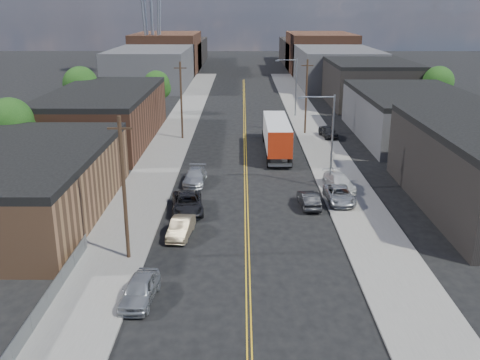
{
  "coord_description": "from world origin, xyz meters",
  "views": [
    {
      "loc": [
        -0.39,
        -23.36,
        16.61
      ],
      "look_at": [
        -0.56,
        19.96,
        2.5
      ],
      "focal_mm": 40.0,
      "sensor_mm": 36.0,
      "label": 1
    }
  ],
  "objects_px": {
    "semi_truck": "(276,132)",
    "car_right_lot_c": "(328,132)",
    "car_left_d": "(195,176)",
    "car_left_c": "(187,203)",
    "car_right_oncoming": "(309,199)",
    "car_right_lot_b": "(339,182)",
    "car_left_a": "(140,290)",
    "car_left_b": "(181,228)",
    "car_right_lot_a": "(339,195)"
  },
  "relations": [
    {
      "from": "car_left_a",
      "to": "car_right_lot_c",
      "type": "bearing_deg",
      "value": 71.86
    },
    {
      "from": "car_left_b",
      "to": "car_left_c",
      "type": "xyz_separation_m",
      "value": [
        -0.01,
        5.07,
        0.07
      ]
    },
    {
      "from": "car_left_c",
      "to": "car_right_oncoming",
      "type": "distance_m",
      "value": 10.48
    },
    {
      "from": "semi_truck",
      "to": "car_right_lot_c",
      "type": "relative_size",
      "value": 3.6
    },
    {
      "from": "car_right_lot_a",
      "to": "car_right_lot_b",
      "type": "relative_size",
      "value": 0.99
    },
    {
      "from": "car_left_a",
      "to": "car_right_oncoming",
      "type": "height_order",
      "value": "car_left_a"
    },
    {
      "from": "semi_truck",
      "to": "car_left_a",
      "type": "bearing_deg",
      "value": -106.5
    },
    {
      "from": "car_right_lot_c",
      "to": "car_left_d",
      "type": "bearing_deg",
      "value": -139.04
    },
    {
      "from": "semi_truck",
      "to": "car_right_lot_c",
      "type": "bearing_deg",
      "value": 42.16
    },
    {
      "from": "car_left_a",
      "to": "car_right_lot_b",
      "type": "distance_m",
      "value": 25.05
    },
    {
      "from": "car_left_a",
      "to": "car_right_lot_b",
      "type": "relative_size",
      "value": 0.91
    },
    {
      "from": "car_right_oncoming",
      "to": "car_right_lot_c",
      "type": "relative_size",
      "value": 0.98
    },
    {
      "from": "car_left_a",
      "to": "semi_truck",
      "type": "bearing_deg",
      "value": 78.51
    },
    {
      "from": "car_left_d",
      "to": "car_right_oncoming",
      "type": "bearing_deg",
      "value": -29.62
    },
    {
      "from": "car_left_a",
      "to": "car_right_lot_a",
      "type": "height_order",
      "value": "car_left_a"
    },
    {
      "from": "car_left_d",
      "to": "car_right_oncoming",
      "type": "height_order",
      "value": "car_left_d"
    },
    {
      "from": "car_right_lot_b",
      "to": "car_left_a",
      "type": "bearing_deg",
      "value": -138.09
    },
    {
      "from": "car_right_lot_a",
      "to": "semi_truck",
      "type": "bearing_deg",
      "value": 101.9
    },
    {
      "from": "car_left_c",
      "to": "car_right_lot_a",
      "type": "xyz_separation_m",
      "value": [
        13.21,
        2.04,
        0.06
      ]
    },
    {
      "from": "car_left_a",
      "to": "car_left_b",
      "type": "distance_m",
      "value": 9.49
    },
    {
      "from": "car_left_d",
      "to": "car_right_oncoming",
      "type": "relative_size",
      "value": 1.16
    },
    {
      "from": "car_right_lot_b",
      "to": "car_right_lot_a",
      "type": "bearing_deg",
      "value": -109.93
    },
    {
      "from": "car_right_oncoming",
      "to": "car_right_lot_c",
      "type": "distance_m",
      "value": 26.0
    },
    {
      "from": "car_left_d",
      "to": "car_right_lot_c",
      "type": "bearing_deg",
      "value": 52.02
    },
    {
      "from": "semi_truck",
      "to": "car_right_lot_b",
      "type": "bearing_deg",
      "value": -70.7
    },
    {
      "from": "semi_truck",
      "to": "car_right_lot_c",
      "type": "xyz_separation_m",
      "value": [
        7.33,
        6.68,
        -1.44
      ]
    },
    {
      "from": "semi_truck",
      "to": "car_left_c",
      "type": "relative_size",
      "value": 2.83
    },
    {
      "from": "car_left_c",
      "to": "car_right_oncoming",
      "type": "xyz_separation_m",
      "value": [
        10.41,
        1.18,
        -0.07
      ]
    },
    {
      "from": "car_left_b",
      "to": "car_left_d",
      "type": "relative_size",
      "value": 0.86
    },
    {
      "from": "semi_truck",
      "to": "car_left_d",
      "type": "xyz_separation_m",
      "value": [
        -8.65,
        -12.27,
        -1.61
      ]
    },
    {
      "from": "car_left_c",
      "to": "car_left_d",
      "type": "xyz_separation_m",
      "value": [
        0.01,
        7.63,
        -0.05
      ]
    },
    {
      "from": "car_left_d",
      "to": "car_left_a",
      "type": "bearing_deg",
      "value": -91.46
    },
    {
      "from": "semi_truck",
      "to": "car_left_a",
      "type": "xyz_separation_m",
      "value": [
        -10.05,
        -34.35,
        -1.57
      ]
    },
    {
      "from": "car_right_oncoming",
      "to": "car_left_d",
      "type": "bearing_deg",
      "value": -35.66
    },
    {
      "from": "car_right_lot_b",
      "to": "car_right_oncoming",
      "type": "bearing_deg",
      "value": -138.68
    },
    {
      "from": "semi_truck",
      "to": "car_right_oncoming",
      "type": "bearing_deg",
      "value": -84.84
    },
    {
      "from": "semi_truck",
      "to": "car_right_lot_a",
      "type": "relative_size",
      "value": 3.21
    },
    {
      "from": "car_right_lot_b",
      "to": "car_right_lot_c",
      "type": "relative_size",
      "value": 1.13
    },
    {
      "from": "car_left_c",
      "to": "car_right_lot_a",
      "type": "bearing_deg",
      "value": 1.48
    },
    {
      "from": "car_left_b",
      "to": "car_right_lot_a",
      "type": "bearing_deg",
      "value": 34.62
    },
    {
      "from": "car_right_lot_b",
      "to": "car_left_c",
      "type": "bearing_deg",
      "value": -169.11
    },
    {
      "from": "semi_truck",
      "to": "car_left_d",
      "type": "bearing_deg",
      "value": -125.39
    },
    {
      "from": "semi_truck",
      "to": "car_right_lot_c",
      "type": "distance_m",
      "value": 10.02
    },
    {
      "from": "car_right_lot_c",
      "to": "car_right_lot_b",
      "type": "bearing_deg",
      "value": -104.93
    },
    {
      "from": "car_left_c",
      "to": "car_right_lot_c",
      "type": "distance_m",
      "value": 31.01
    },
    {
      "from": "car_left_a",
      "to": "car_right_lot_a",
      "type": "bearing_deg",
      "value": 53.32
    },
    {
      "from": "car_right_lot_c",
      "to": "semi_truck",
      "type": "bearing_deg",
      "value": -146.55
    },
    {
      "from": "semi_truck",
      "to": "car_left_c",
      "type": "distance_m",
      "value": 21.75
    },
    {
      "from": "semi_truck",
      "to": "car_left_a",
      "type": "height_order",
      "value": "semi_truck"
    },
    {
      "from": "car_left_d",
      "to": "semi_truck",
      "type": "bearing_deg",
      "value": 56.96
    }
  ]
}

